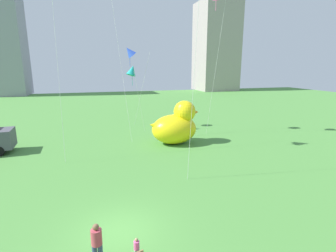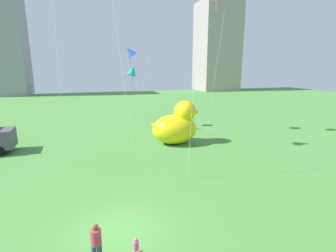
{
  "view_description": "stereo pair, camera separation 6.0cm",
  "coord_description": "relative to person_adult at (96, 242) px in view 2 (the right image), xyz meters",
  "views": [
    {
      "loc": [
        -0.74,
        -10.8,
        7.61
      ],
      "look_at": [
        3.88,
        5.15,
        3.73
      ],
      "focal_mm": 27.35,
      "sensor_mm": 36.0,
      "label": 1
    },
    {
      "loc": [
        -0.69,
        -10.82,
        7.61
      ],
      "look_at": [
        3.88,
        5.15,
        3.73
      ],
      "focal_mm": 27.35,
      "sensor_mm": 36.0,
      "label": 2
    }
  ],
  "objects": [
    {
      "name": "kite_teal",
      "position": [
        4.58,
        20.58,
        6.21
      ],
      "size": [
        2.2,
        2.12,
        7.87
      ],
      "color": "silver",
      "rests_on": "ground"
    },
    {
      "name": "ground_plane",
      "position": [
        1.0,
        1.72,
        -0.96
      ],
      "size": [
        140.0,
        140.0,
        0.0
      ],
      "primitive_type": "plane",
      "color": "#4B893C"
    },
    {
      "name": "kite_blue",
      "position": [
        4.61,
        22.23,
        8.35
      ],
      "size": [
        3.1,
        2.98,
        10.1
      ],
      "color": "silver",
      "rests_on": "ground"
    },
    {
      "name": "person_adult",
      "position": [
        0.0,
        0.0,
        0.0
      ],
      "size": [
        0.43,
        0.43,
        1.74
      ],
      "color": "#38476B",
      "rests_on": "ground"
    },
    {
      "name": "city_skyline",
      "position": [
        5.06,
        70.36,
        13.79
      ],
      "size": [
        75.15,
        15.41,
        33.0
      ],
      "color": "gray",
      "rests_on": "ground"
    },
    {
      "name": "person_child",
      "position": [
        1.51,
        -0.22,
        -0.43
      ],
      "size": [
        0.24,
        0.24,
        0.96
      ],
      "color": "silver",
      "rests_on": "ground"
    },
    {
      "name": "giant_inflatable_duck",
      "position": [
        7.95,
        14.64,
        0.88
      ],
      "size": [
        5.21,
        3.34,
        4.32
      ],
      "color": "yellow",
      "rests_on": "ground"
    }
  ]
}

